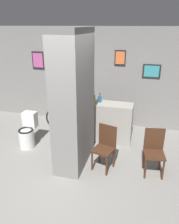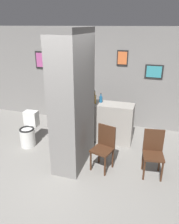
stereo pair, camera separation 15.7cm
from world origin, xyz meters
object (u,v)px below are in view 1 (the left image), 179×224
at_px(chair_by_doorway, 154,150).
at_px(bottle_tall, 94,99).
at_px(chair_near_pillar, 105,146).
at_px(toilet, 28,132).
at_px(bicycle, 76,120).

bearing_deg(chair_by_doorway, bottle_tall, 138.34).
bearing_deg(bottle_tall, chair_near_pillar, -64.75).
bearing_deg(bottle_tall, toilet, -155.37).
relative_size(toilet, bottle_tall, 2.48).
distance_m(chair_by_doorway, bicycle, 2.28).
bearing_deg(chair_by_doorway, toilet, 166.31).
bearing_deg(chair_by_doorway, chair_near_pillar, 177.12).
bearing_deg(chair_near_pillar, bicycle, 143.93).
distance_m(chair_near_pillar, bottle_tall, 1.25).
relative_size(chair_near_pillar, bottle_tall, 2.80).
relative_size(chair_by_doorway, bottle_tall, 2.80).
xyz_separation_m(chair_by_doorway, bottle_tall, (-1.38, 0.92, 0.58)).
distance_m(chair_near_pillar, bicycle, 1.65).
bearing_deg(bicycle, chair_near_pillar, -51.92).
distance_m(toilet, bicycle, 1.27).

